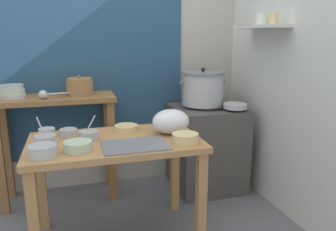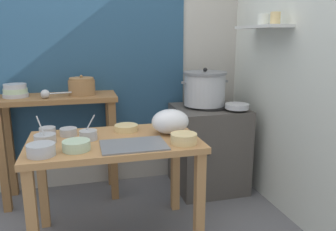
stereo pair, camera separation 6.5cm
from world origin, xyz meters
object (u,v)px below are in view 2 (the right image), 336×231
prep_table (115,155)px  plastic_bag (170,122)px  clay_pot (82,86)px  wide_pan (237,106)px  steamer_pot (205,88)px  prep_bowl_4 (88,135)px  prep_bowl_7 (184,138)px  prep_bowl_3 (76,145)px  prep_bowl_0 (68,131)px  ladle (47,94)px  stove_block (208,147)px  prep_bowl_6 (48,131)px  back_shelf_table (59,122)px  prep_bowl_2 (45,138)px  prep_bowl_1 (126,128)px  bowl_stack_enamel (15,91)px  prep_bowl_5 (41,149)px  serving_tray (134,145)px

prep_table → plastic_bag: bearing=4.6°
clay_pot → wide_pan: clay_pot is taller
steamer_pot → prep_bowl_4: 1.20m
prep_bowl_7 → prep_bowl_3: bearing=176.5°
clay_pot → prep_bowl_0: clay_pot is taller
prep_table → ladle: 0.85m
stove_block → prep_bowl_4: (-1.07, -0.58, 0.37)m
prep_bowl_6 → prep_bowl_7: (0.84, -0.41, 0.00)m
back_shelf_table → steamer_pot: 1.28m
prep_table → steamer_pot: 1.12m
prep_bowl_2 → wide_pan: bearing=14.1°
stove_block → prep_bowl_1: size_ratio=4.70×
wide_pan → prep_bowl_2: prep_bowl_2 is taller
prep_bowl_4 → prep_bowl_6: 0.32m
plastic_bag → prep_bowl_7: size_ratio=1.55×
ladle → prep_bowl_2: (0.03, -0.61, -0.18)m
steamer_pot → prep_bowl_3: size_ratio=2.65×
prep_table → prep_bowl_1: prep_bowl_1 is taller
stove_block → bowl_stack_enamel: 1.71m
bowl_stack_enamel → prep_bowl_4: 0.93m
prep_bowl_3 → prep_bowl_5: prep_bowl_5 is taller
bowl_stack_enamel → plastic_bag: bearing=-33.6°
stove_block → prep_bowl_4: bearing=-151.7°
bowl_stack_enamel → ladle: (0.25, -0.12, -0.02)m
prep_bowl_0 → prep_bowl_3: (0.05, -0.33, 0.00)m
bowl_stack_enamel → prep_bowl_0: bearing=-55.3°
plastic_bag → prep_bowl_0: (-0.68, 0.13, -0.06)m
plastic_bag → prep_bowl_1: bearing=153.3°
bowl_stack_enamel → prep_bowl_2: size_ratio=1.11×
stove_block → clay_pot: size_ratio=3.58×
stove_block → ladle: size_ratio=2.80×
ladle → plastic_bag: size_ratio=1.07×
prep_table → prep_bowl_1: size_ratio=6.63×
serving_tray → prep_bowl_6: prep_bowl_6 is taller
clay_pot → prep_bowl_3: (-0.05, -0.90, -0.22)m
prep_bowl_0 → prep_bowl_5: (-0.14, -0.37, 0.01)m
prep_bowl_0 → prep_bowl_1: (0.39, 0.01, -0.00)m
steamer_pot → bowl_stack_enamel: bearing=175.3°
bowl_stack_enamel → prep_bowl_2: 0.80m
prep_bowl_3 → serving_tray: bearing=-1.1°
plastic_bag → prep_bowl_2: size_ratio=1.47×
prep_bowl_3 → prep_bowl_4: bearing=69.1°
prep_bowl_0 → prep_bowl_7: prep_bowl_7 is taller
serving_tray → prep_bowl_0: 0.52m
clay_pot → prep_bowl_0: size_ratio=1.91×
back_shelf_table → prep_bowl_2: 0.71m
prep_table → stove_block: bearing=33.8°
clay_pot → stove_block: bearing=-6.8°
back_shelf_table → prep_bowl_6: back_shelf_table is taller
prep_bowl_5 → prep_bowl_6: prep_bowl_5 is taller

